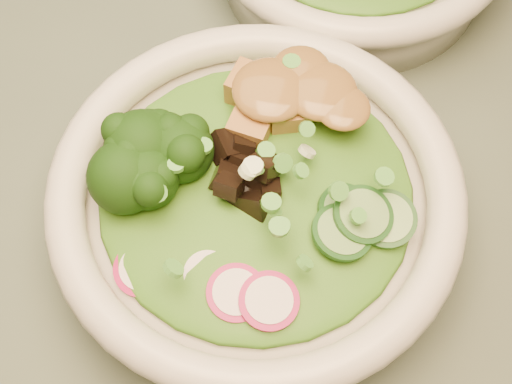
# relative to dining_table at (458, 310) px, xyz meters

# --- Properties ---
(dining_table) EXTENTS (1.20, 0.80, 0.75)m
(dining_table) POSITION_rel_dining_table_xyz_m (0.00, 0.00, 0.00)
(dining_table) COLOR black
(dining_table) RESTS_ON ground
(salad_bowl) EXTENTS (0.29, 0.29, 0.08)m
(salad_bowl) POSITION_rel_dining_table_xyz_m (-0.18, -0.01, 0.16)
(salad_bowl) COLOR silver
(salad_bowl) RESTS_ON dining_table
(lettuce_bed) EXTENTS (0.22, 0.22, 0.03)m
(lettuce_bed) POSITION_rel_dining_table_xyz_m (-0.18, -0.01, 0.18)
(lettuce_bed) COLOR #245712
(lettuce_bed) RESTS_ON salad_bowl
(broccoli_florets) EXTENTS (0.11, 0.10, 0.05)m
(broccoli_florets) POSITION_rel_dining_table_xyz_m (-0.25, -0.01, 0.19)
(broccoli_florets) COLOR black
(broccoli_florets) RESTS_ON salad_bowl
(radish_slices) EXTENTS (0.12, 0.08, 0.02)m
(radish_slices) POSITION_rel_dining_table_xyz_m (-0.19, -0.09, 0.18)
(radish_slices) COLOR #A00C49
(radish_slices) RESTS_ON salad_bowl
(cucumber_slices) EXTENTS (0.10, 0.10, 0.04)m
(cucumber_slices) POSITION_rel_dining_table_xyz_m (-0.11, -0.03, 0.19)
(cucumber_slices) COLOR #83B765
(cucumber_slices) RESTS_ON salad_bowl
(mushroom_heap) EXTENTS (0.10, 0.10, 0.04)m
(mushroom_heap) POSITION_rel_dining_table_xyz_m (-0.18, -0.00, 0.19)
(mushroom_heap) COLOR black
(mushroom_heap) RESTS_ON salad_bowl
(tofu_cubes) EXTENTS (0.11, 0.09, 0.04)m
(tofu_cubes) POSITION_rel_dining_table_xyz_m (-0.17, 0.05, 0.19)
(tofu_cubes) COLOR #A86E38
(tofu_cubes) RESTS_ON salad_bowl
(peanut_sauce) EXTENTS (0.07, 0.06, 0.02)m
(peanut_sauce) POSITION_rel_dining_table_xyz_m (-0.17, 0.05, 0.20)
(peanut_sauce) COLOR brown
(peanut_sauce) RESTS_ON tofu_cubes
(scallion_garnish) EXTENTS (0.20, 0.20, 0.03)m
(scallion_garnish) POSITION_rel_dining_table_xyz_m (-0.18, -0.01, 0.20)
(scallion_garnish) COLOR #53A83B
(scallion_garnish) RESTS_ON salad_bowl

